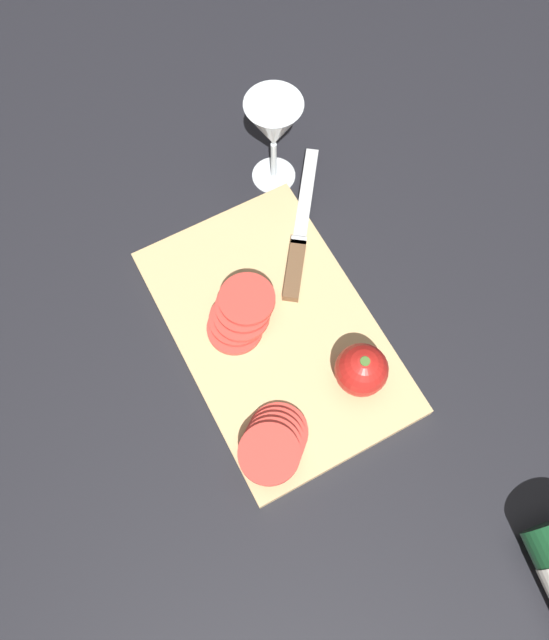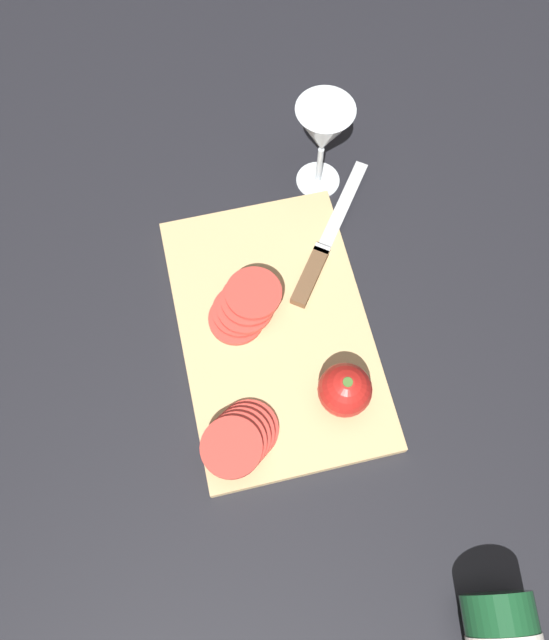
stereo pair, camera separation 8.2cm
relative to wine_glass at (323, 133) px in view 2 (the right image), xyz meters
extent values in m
plane|color=black|center=(0.20, -0.10, -0.11)|extent=(3.00, 3.00, 0.00)
cube|color=tan|center=(0.23, -0.12, -0.10)|extent=(0.40, 0.26, 0.02)
cylinder|color=silver|center=(0.00, 0.00, -0.11)|extent=(0.07, 0.07, 0.00)
cylinder|color=silver|center=(0.00, 0.00, -0.07)|extent=(0.01, 0.01, 0.07)
cone|color=silver|center=(0.00, 0.00, 0.01)|extent=(0.08, 0.08, 0.08)
cone|color=beige|center=(0.00, 0.00, -0.02)|extent=(0.03, 0.03, 0.03)
sphere|color=red|center=(0.35, -0.06, -0.06)|extent=(0.07, 0.07, 0.07)
cylinder|color=#47702D|center=(0.35, -0.06, -0.03)|extent=(0.01, 0.01, 0.01)
cube|color=silver|center=(0.06, 0.02, -0.09)|extent=(0.15, 0.12, 0.00)
cube|color=silver|center=(0.13, -0.03, -0.09)|extent=(0.02, 0.03, 0.01)
cube|color=brown|center=(0.17, -0.06, -0.09)|extent=(0.09, 0.07, 0.01)
cylinder|color=#D63D33|center=(0.21, -0.17, -0.09)|extent=(0.08, 0.08, 0.01)
cylinder|color=#D63D33|center=(0.20, -0.16, -0.08)|extent=(0.08, 0.08, 0.01)
cylinder|color=#D63D33|center=(0.20, -0.16, -0.08)|extent=(0.08, 0.08, 0.01)
cylinder|color=#D63D33|center=(0.19, -0.15, -0.07)|extent=(0.08, 0.08, 0.01)
cylinder|color=#D63D33|center=(0.19, -0.14, -0.06)|extent=(0.08, 0.08, 0.01)
cylinder|color=#D63D33|center=(0.36, -0.19, -0.09)|extent=(0.08, 0.08, 0.01)
cylinder|color=#D63D33|center=(0.37, -0.19, -0.08)|extent=(0.08, 0.08, 0.01)
cylinder|color=#D63D33|center=(0.37, -0.20, -0.08)|extent=(0.08, 0.08, 0.01)
cylinder|color=#D63D33|center=(0.38, -0.20, -0.07)|extent=(0.08, 0.08, 0.01)
cylinder|color=#D63D33|center=(0.38, -0.21, -0.06)|extent=(0.08, 0.08, 0.01)
camera|label=1|loc=(0.51, -0.27, 0.70)|focal=35.00mm
camera|label=2|loc=(0.53, -0.19, 0.70)|focal=35.00mm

